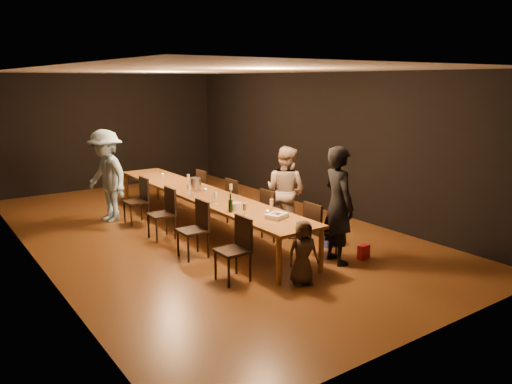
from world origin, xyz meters
TOP-DOWN VIEW (x-y plane):
  - ground at (0.00, 0.00)m, footprint 10.00×10.00m
  - room_shell at (0.00, 0.00)m, footprint 6.04×10.04m
  - table at (0.00, 0.00)m, footprint 0.90×6.00m
  - chair_right_0 at (0.85, -2.40)m, footprint 0.42×0.42m
  - chair_right_1 at (0.85, -1.20)m, footprint 0.42×0.42m
  - chair_right_2 at (0.85, 0.00)m, footprint 0.42×0.42m
  - chair_right_3 at (0.85, 1.20)m, footprint 0.42×0.42m
  - chair_left_0 at (-0.85, -2.40)m, footprint 0.42×0.42m
  - chair_left_1 at (-0.85, -1.20)m, footprint 0.42×0.42m
  - chair_left_2 at (-0.85, 0.00)m, footprint 0.42×0.42m
  - chair_left_3 at (-0.85, 1.20)m, footprint 0.42×0.42m
  - woman_birthday at (0.91, -2.71)m, footprint 0.58×0.76m
  - woman_tan at (1.15, -1.10)m, footprint 0.86×0.97m
  - man_blue at (-1.23, 1.73)m, footprint 0.92×1.32m
  - child at (-0.10, -3.06)m, footprint 0.51×0.40m
  - gift_bag_red at (1.36, -2.87)m, footprint 0.21×0.13m
  - gift_bag_blue at (1.37, -2.12)m, footprint 0.30×0.23m
  - birthday_cake at (0.07, -2.23)m, footprint 0.38×0.34m
  - plate_stack at (-0.18, -1.43)m, footprint 0.25×0.25m
  - champagne_bottle at (-0.32, -1.53)m, footprint 0.09×0.09m
  - ice_bucket at (0.02, 0.28)m, footprint 0.26×0.26m
  - wineglass_0 at (-0.26, -1.84)m, footprint 0.06×0.06m
  - wineglass_1 at (0.25, -1.87)m, footprint 0.06×0.06m
  - wineglass_2 at (-0.23, -0.89)m, footprint 0.06×0.06m
  - wineglass_3 at (0.36, -0.47)m, footprint 0.06×0.06m
  - wineglass_4 at (-0.28, -0.01)m, footprint 0.06×0.06m
  - wineglass_5 at (0.16, 0.84)m, footprint 0.06×0.06m
  - tealight_near at (0.15, -1.89)m, footprint 0.05×0.05m
  - tealight_mid at (0.15, 0.13)m, footprint 0.05×0.05m
  - tealight_far at (0.15, 2.06)m, footprint 0.05×0.05m

SIDE VIEW (x-z plane):
  - ground at x=0.00m, z-range 0.00..0.00m
  - gift_bag_red at x=1.36m, z-range 0.00..0.24m
  - gift_bag_blue at x=1.37m, z-range 0.00..0.34m
  - chair_right_0 at x=0.85m, z-range 0.00..0.93m
  - chair_right_1 at x=0.85m, z-range 0.00..0.93m
  - chair_right_2 at x=0.85m, z-range 0.00..0.93m
  - chair_right_3 at x=0.85m, z-range 0.00..0.93m
  - chair_left_0 at x=-0.85m, z-range 0.00..0.93m
  - chair_left_1 at x=-0.85m, z-range 0.00..0.93m
  - chair_left_2 at x=-0.85m, z-range 0.00..0.93m
  - chair_left_3 at x=-0.85m, z-range 0.00..0.93m
  - child at x=-0.10m, z-range 0.00..0.93m
  - table at x=0.00m, z-range 0.33..1.08m
  - tealight_near at x=0.15m, z-range 0.75..0.78m
  - tealight_mid at x=0.15m, z-range 0.75..0.78m
  - tealight_far at x=0.15m, z-range 0.75..0.78m
  - birthday_cake at x=0.07m, z-range 0.75..0.82m
  - plate_stack at x=-0.18m, z-range 0.75..0.87m
  - woman_tan at x=1.15m, z-range 0.00..1.66m
  - wineglass_0 at x=-0.26m, z-range 0.75..0.96m
  - wineglass_1 at x=0.25m, z-range 0.75..0.96m
  - wineglass_2 at x=-0.23m, z-range 0.75..0.96m
  - wineglass_3 at x=0.36m, z-range 0.75..0.96m
  - wineglass_4 at x=-0.28m, z-range 0.75..0.96m
  - wineglass_5 at x=0.16m, z-range 0.75..0.96m
  - ice_bucket at x=0.02m, z-range 0.75..0.99m
  - champagne_bottle at x=-0.32m, z-range 0.75..1.06m
  - woman_birthday at x=0.91m, z-range 0.00..1.86m
  - man_blue at x=-1.23m, z-range 0.00..1.87m
  - room_shell at x=0.00m, z-range 0.57..3.59m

